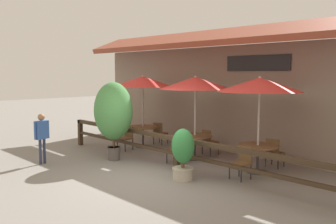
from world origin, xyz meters
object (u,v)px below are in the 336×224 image
chair_near_wallside (160,132)px  dining_table_middle (195,140)px  chair_middle_wallside (209,141)px  pedestrian (42,132)px  chair_far_streetside (242,161)px  patio_umbrella_far (260,85)px  patio_umbrella_near (143,82)px  chair_middle_streetside (177,148)px  potted_plant_broad_leaf (183,153)px  potted_plant_entrance_palm (113,112)px  dining_table_far (258,150)px  patio_umbrella_middle (195,83)px  chair_near_streetside (126,137)px  chair_far_wallside (274,151)px  dining_table_near (143,130)px

chair_near_wallside → dining_table_middle: 2.67m
chair_middle_wallside → pedestrian: pedestrian is taller
pedestrian → chair_far_streetside: bearing=105.4°
patio_umbrella_far → chair_middle_wallside: bearing=162.3°
patio_umbrella_near → chair_middle_streetside: (2.60, -0.83, -1.92)m
chair_middle_wallside → chair_far_streetside: bearing=152.3°
chair_near_wallside → potted_plant_broad_leaf: bearing=132.8°
chair_middle_wallside → potted_plant_entrance_palm: bearing=65.8°
dining_table_middle → chair_middle_wallside: bearing=95.7°
dining_table_middle → potted_plant_entrance_palm: size_ratio=0.44×
chair_middle_wallside → chair_far_streetside: same height
patio_umbrella_near → dining_table_far: size_ratio=2.43×
patio_umbrella_middle → chair_middle_wallside: 2.08m
chair_near_streetside → chair_near_wallside: bearing=79.4°
chair_middle_streetside → chair_middle_wallside: (-0.09, 1.57, 0.00)m
potted_plant_broad_leaf → chair_near_wallside: bearing=144.8°
chair_near_streetside → chair_far_wallside: (4.88, 1.58, 0.00)m
patio_umbrella_near → dining_table_middle: bearing=-1.0°
chair_near_wallside → patio_umbrella_far: (4.81, -0.78, 1.92)m
pedestrian → chair_middle_streetside: bearing=122.8°
dining_table_near → patio_umbrella_middle: (2.59, -0.04, 1.77)m
chair_far_streetside → chair_far_wallside: (-0.06, 1.64, 0.00)m
chair_near_streetside → chair_far_streetside: same height
patio_umbrella_middle → chair_far_wallside: size_ratio=3.12×
patio_umbrella_far → dining_table_far: (0.00, 0.00, -1.77)m
chair_far_wallside → chair_far_streetside: bearing=87.8°
chair_near_wallside → chair_middle_streetside: bearing=135.9°
chair_middle_wallside → potted_plant_broad_leaf: potted_plant_broad_leaf is taller
potted_plant_entrance_palm → patio_umbrella_middle: bearing=50.1°
patio_umbrella_middle → patio_umbrella_far: 2.28m
dining_table_near → chair_near_wallside: (0.06, 0.77, -0.15)m
chair_middle_streetside → chair_middle_wallside: size_ratio=1.00×
patio_umbrella_far → chair_far_wallside: patio_umbrella_far is taller
chair_near_wallside → chair_middle_wallside: same height
chair_middle_streetside → chair_near_streetside: bearing=179.5°
potted_plant_broad_leaf → patio_umbrella_middle: bearing=125.1°
patio_umbrella_far → potted_plant_entrance_palm: bearing=-153.2°
chair_near_wallside → potted_plant_entrance_palm: bearing=96.3°
chair_near_streetside → patio_umbrella_middle: size_ratio=0.32×
chair_near_wallside → chair_far_wallside: same height
potted_plant_entrance_palm → chair_middle_wallside: bearing=60.4°
chair_near_streetside → dining_table_far: 4.93m
chair_near_streetside → potted_plant_broad_leaf: (3.95, -1.21, 0.24)m
chair_far_streetside → pedestrian: size_ratio=0.56×
patio_umbrella_middle → chair_far_wallside: patio_umbrella_middle is taller
patio_umbrella_far → patio_umbrella_near: bearing=179.9°
chair_near_wallside → chair_middle_streetside: size_ratio=1.00×
patio_umbrella_near → potted_plant_entrance_palm: (0.97, -1.98, -0.88)m
dining_table_middle → potted_plant_entrance_palm: 2.68m
dining_table_near → patio_umbrella_far: patio_umbrella_far is taller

